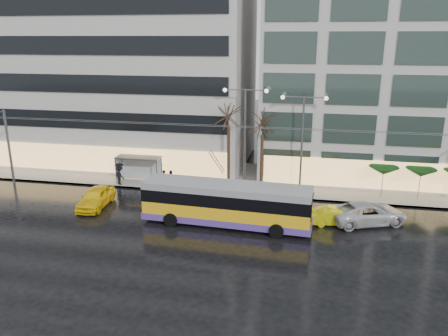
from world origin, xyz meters
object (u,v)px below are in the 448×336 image
(bus_shelter, at_px, (136,163))
(taxi_a, at_px, (96,198))
(trolleybus, at_px, (226,205))
(street_lamp_near, at_px, (245,125))

(bus_shelter, height_order, taxi_a, bus_shelter)
(trolleybus, xyz_separation_m, taxi_a, (-11.17, 1.45, -0.76))
(taxi_a, bearing_deg, bus_shelter, 78.79)
(bus_shelter, xyz_separation_m, taxi_a, (-0.92, -6.44, -1.16))
(bus_shelter, distance_m, street_lamp_near, 11.14)
(bus_shelter, height_order, street_lamp_near, street_lamp_near)
(bus_shelter, xyz_separation_m, street_lamp_near, (10.38, 0.11, 4.03))
(taxi_a, bearing_deg, street_lamp_near, 27.01)
(bus_shelter, relative_size, taxi_a, 0.89)
(taxi_a, bearing_deg, trolleybus, -10.50)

